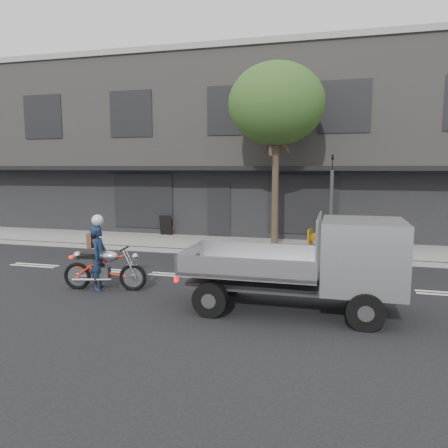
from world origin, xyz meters
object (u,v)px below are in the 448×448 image
at_px(traffic_light_pole, 331,211).
at_px(motorcycle, 105,268).
at_px(street_tree, 276,105).
at_px(construction_barrier, 327,240).
at_px(flatbed_ute, 341,258).
at_px(rider, 99,258).
at_px(sandwich_board, 166,225).

bearing_deg(traffic_light_pole, motorcycle, -136.01).
xyz_separation_m(street_tree, traffic_light_pole, (2.00, -0.85, -3.63)).
distance_m(traffic_light_pole, construction_barrier, 1.49).
bearing_deg(flatbed_ute, street_tree, 109.56).
bearing_deg(construction_barrier, street_tree, -176.43).
xyz_separation_m(traffic_light_pole, rider, (-5.55, -5.21, -0.83)).
distance_m(flatbed_ute, sandwich_board, 11.09).
xyz_separation_m(street_tree, sandwich_board, (-5.03, 1.80, -4.70)).
relative_size(rider, construction_barrier, 1.23).
height_order(street_tree, sandwich_board, street_tree).
bearing_deg(motorcycle, construction_barrier, 39.72).
xyz_separation_m(rider, sandwich_board, (-1.48, 7.86, -0.24)).
relative_size(construction_barrier, sandwich_board, 1.56).
xyz_separation_m(motorcycle, flatbed_ute, (5.77, -0.37, 0.64)).
height_order(rider, construction_barrier, rider).
bearing_deg(rider, motorcycle, -99.69).
bearing_deg(motorcycle, sandwich_board, 92.01).
bearing_deg(flatbed_ute, motorcycle, 175.69).
bearing_deg(sandwich_board, traffic_light_pole, -21.02).
height_order(flatbed_ute, construction_barrier, flatbed_ute).
distance_m(rider, flatbed_ute, 5.94).
relative_size(street_tree, traffic_light_pole, 1.93).
height_order(street_tree, motorcycle, street_tree).
bearing_deg(rider, traffic_light_pole, -56.53).
height_order(traffic_light_pole, construction_barrier, traffic_light_pole).
relative_size(traffic_light_pole, sandwich_board, 4.07).
distance_m(motorcycle, construction_barrier, 8.13).
relative_size(motorcycle, sandwich_board, 2.49).
relative_size(street_tree, construction_barrier, 5.04).
xyz_separation_m(motorcycle, sandwich_board, (-1.63, 7.86, 0.01)).
height_order(traffic_light_pole, flatbed_ute, traffic_light_pole).
xyz_separation_m(construction_barrier, sandwich_board, (-6.92, 1.68, 0.06)).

